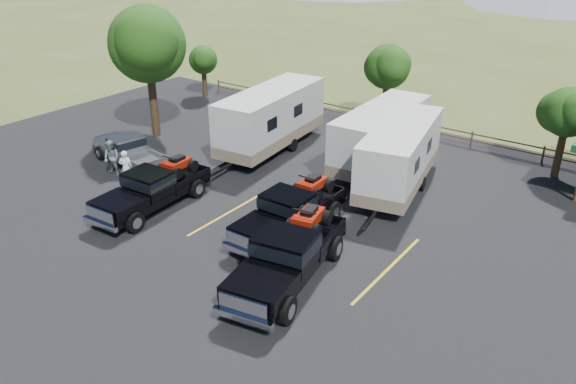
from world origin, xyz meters
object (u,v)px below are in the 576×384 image
Objects in this scene: rig_center at (291,210)px; trailer_left at (271,119)px; rig_right at (289,254)px; tree_big_nw at (147,44)px; rig_left at (153,188)px; trailer_center at (381,137)px; pickup_silver at (128,150)px; person_a at (126,168)px; trailer_right at (400,156)px; person_b at (112,158)px.

trailer_left is (-6.55, 7.15, 0.82)m from rig_center.
tree_big_nw is at bearing 143.36° from rig_right.
trailer_center is (6.13, 10.40, 0.71)m from rig_left.
person_a is at bearing 58.90° from pickup_silver.
trailer_right reaches higher than person_b.
rig_right is at bearing -100.12° from trailer_right.
tree_big_nw is at bearing 159.83° from rig_center.
tree_big_nw is 1.40× the size of pickup_silver.
tree_big_nw reaches higher than person_b.
pickup_silver is at bearing -58.88° from tree_big_nw.
trailer_right is 14.67m from person_b.
person_b is (-10.69, -9.17, -0.77)m from trailer_center.
tree_big_nw is 7.74m from person_b.
trailer_center is 14.11m from person_b.
trailer_right is at bearing -9.97° from trailer_left.
tree_big_nw reaches higher than trailer_left.
pickup_silver is at bearing -167.53° from trailer_right.
rig_left is 6.68m from rig_center.
rig_right is (15.86, -7.78, -4.47)m from tree_big_nw.
person_b is at bearing 25.80° from pickup_silver.
trailer_left is at bearing -145.99° from person_a.
rig_center is 9.73m from trailer_left.
trailer_left is 8.08m from pickup_silver.
rig_right is at bearing 134.05° from person_a.
person_b reaches higher than pickup_silver.
rig_center reaches higher than person_a.
rig_center is (6.41, 1.88, 0.01)m from rig_left.
person_a is (-11.20, -7.59, -0.81)m from trailer_right.
rig_center is 0.62× the size of trailer_left.
rig_left reaches higher than pickup_silver.
person_a is at bearing -115.72° from trailer_left.
tree_big_nw is 0.77× the size of trailer_left.
rig_left is 11.80m from trailer_right.
person_b reaches higher than person_a.
tree_big_nw is 16.15m from trailer_right.
trailer_center is (13.55, 3.66, -3.85)m from tree_big_nw.
person_a is (1.90, -1.71, 0.07)m from pickup_silver.
tree_big_nw is at bearing 134.34° from rig_left.
pickup_silver is (-4.92, 2.61, -0.16)m from rig_left.
rig_right is 3.86× the size of person_a.
tree_big_nw reaches higher than trailer_right.
trailer_left is 9.01m from person_b.
rig_right is at bearing -56.05° from rig_center.
rig_left is 4.73m from person_b.
trailer_center reaches higher than person_b.
person_a is at bearing -174.80° from rig_center.
rig_left is at bearing 73.12° from pickup_silver.
person_b is (2.86, -5.52, -4.62)m from tree_big_nw.
trailer_left is 8.32m from trailer_right.
person_b is at bearing -49.00° from person_a.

